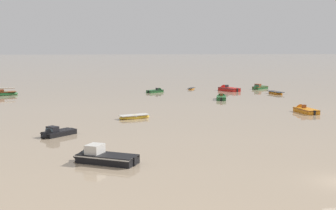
# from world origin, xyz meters

# --- Properties ---
(rowboat_moored_0) EXTENTS (2.35, 3.27, 0.49)m
(rowboat_moored_0) POSITION_xyz_m (-2.14, 75.08, 0.13)
(rowboat_moored_0) COLOR orange
(rowboat_moored_0) RESTS_ON ground
(motorboat_moored_0) EXTENTS (4.39, 4.66, 1.81)m
(motorboat_moored_0) POSITION_xyz_m (-25.37, 20.64, 0.27)
(motorboat_moored_0) COLOR black
(motorboat_moored_0) RESTS_ON ground
(rowboat_moored_1) EXTENTS (2.93, 4.91, 0.73)m
(rowboat_moored_1) POSITION_xyz_m (14.33, 63.73, 0.20)
(rowboat_moored_1) COLOR orange
(rowboat_moored_1) RESTS_ON ground
(motorboat_moored_1) EXTENTS (4.91, 6.33, 2.09)m
(motorboat_moored_1) POSITION_xyz_m (5.34, 71.36, 0.29)
(motorboat_moored_1) COLOR red
(motorboat_moored_1) RESTS_ON ground
(sailboat_moored_0) EXTENTS (7.04, 4.72, 7.59)m
(sailboat_moored_0) POSITION_xyz_m (-42.83, 65.36, 0.33)
(sailboat_moored_0) COLOR #23602D
(sailboat_moored_0) RESTS_ON ground
(motorboat_moored_2) EXTENTS (2.71, 5.27, 1.73)m
(motorboat_moored_2) POSITION_xyz_m (1.08, 55.49, 0.24)
(motorboat_moored_2) COLOR #23602D
(motorboat_moored_2) RESTS_ON ground
(motorboat_moored_3) EXTENTS (2.83, 5.76, 1.89)m
(motorboat_moored_3) POSITION_xyz_m (10.52, 37.19, 0.26)
(motorboat_moored_3) COLOR orange
(motorboat_moored_3) RESTS_ON ground
(rowboat_moored_4) EXTENTS (4.95, 3.36, 0.74)m
(rowboat_moored_4) POSITION_xyz_m (-15.93, 33.16, 0.20)
(rowboat_moored_4) COLOR gold
(rowboat_moored_4) RESTS_ON ground
(motorboat_moored_4) EXTENTS (4.76, 4.39, 1.84)m
(motorboat_moored_4) POSITION_xyz_m (13.56, 74.48, 0.28)
(motorboat_moored_4) COLOR #23602D
(motorboat_moored_4) RESTS_ON ground
(motorboat_moored_5) EXTENTS (4.40, 3.87, 1.50)m
(motorboat_moored_5) POSITION_xyz_m (-10.48, 69.20, 0.21)
(motorboat_moored_5) COLOR #23602D
(motorboat_moored_5) RESTS_ON ground
(motorboat_moored_6) EXTENTS (6.69, 4.78, 2.42)m
(motorboat_moored_6) POSITION_xyz_m (-19.57, 8.13, 0.37)
(motorboat_moored_6) COLOR black
(motorboat_moored_6) RESTS_ON ground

